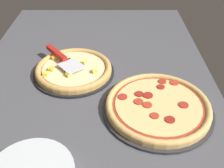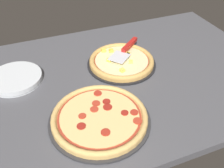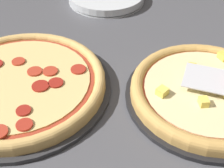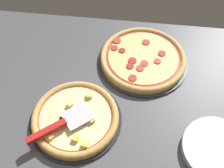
{
  "view_description": "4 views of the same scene",
  "coord_description": "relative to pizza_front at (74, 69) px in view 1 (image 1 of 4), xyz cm",
  "views": [
    {
      "loc": [
        91.31,
        8.06,
        64.03
      ],
      "look_at": [
        10.52,
        8.01,
        3.0
      ],
      "focal_mm": 42.0,
      "sensor_mm": 36.0,
      "label": 1
    },
    {
      "loc": [
        43.64,
        91.43,
        74.51
      ],
      "look_at": [
        10.52,
        8.01,
        3.0
      ],
      "focal_mm": 42.0,
      "sensor_mm": 36.0,
      "label": 2
    },
    {
      "loc": [
        -31.62,
        34.14,
        46.02
      ],
      "look_at": [
        10.52,
        8.01,
        3.0
      ],
      "focal_mm": 50.0,
      "sensor_mm": 36.0,
      "label": 3
    },
    {
      "loc": [
        18.11,
        -53.42,
        87.12
      ],
      "look_at": [
        10.52,
        8.01,
        3.0
      ],
      "focal_mm": 42.0,
      "sensor_mm": 36.0,
      "label": 4
    }
  ],
  "objects": [
    {
      "name": "pizza_front",
      "position": [
        0.0,
        0.0,
        0.0
      ],
      "size": [
        32.21,
        32.21,
        3.43
      ],
      "color": "tan",
      "rests_on": "pizza_pan_front"
    },
    {
      "name": "serving_spatula",
      "position": [
        -5.85,
        -6.47,
        2.93
      ],
      "size": [
        22.23,
        19.51,
        2.0
      ],
      "color": "silver",
      "rests_on": "pizza_front"
    },
    {
      "name": "pizza_pan_front",
      "position": [
        -0.0,
        0.03,
        -1.8
      ],
      "size": [
        34.27,
        34.27,
        1.0
      ],
      "primitive_type": "cylinder",
      "color": "black",
      "rests_on": "ground_plane"
    },
    {
      "name": "pizza_back",
      "position": [
        23.17,
        32.55,
        0.03
      ],
      "size": [
        37.09,
        37.09,
        2.75
      ],
      "color": "#DBAD60",
      "rests_on": "pizza_pan_back"
    },
    {
      "name": "ground_plane",
      "position": [
        1.07,
        8.28,
        -4.1
      ],
      "size": [
        146.4,
        100.67,
        3.6
      ],
      "primitive_type": "cube",
      "color": "#4C4C51"
    },
    {
      "name": "pizza_pan_back",
      "position": [
        23.19,
        32.56,
        -1.8
      ],
      "size": [
        39.46,
        39.46,
        1.0
      ],
      "primitive_type": "cylinder",
      "color": "#2D2D30",
      "rests_on": "ground_plane"
    }
  ]
}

